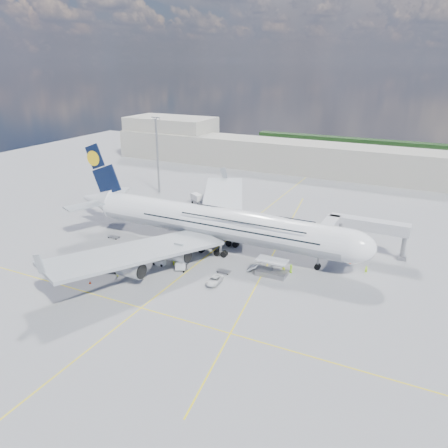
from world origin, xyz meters
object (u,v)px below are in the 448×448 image
at_px(cone_wing_left_outer, 193,209).
at_px(jet_bridge, 353,227).
at_px(dolly_nose_far, 224,271).
at_px(cone_wing_left_inner, 211,220).
at_px(crew_tug, 173,261).
at_px(airliner, 216,222).
at_px(catering_truck_outer, 198,200).
at_px(cone_wing_right_outer, 90,282).
at_px(catering_truck_inner, 179,220).
at_px(cone_nose, 350,262).
at_px(crew_loader, 283,270).
at_px(cone_tail, 141,221).
at_px(light_mast, 157,154).
at_px(cone_wing_right_inner, 126,258).
at_px(dolly_row_a, 113,271).
at_px(dolly_row_b, 156,259).
at_px(crew_wing, 117,272).
at_px(crew_nose, 366,270).
at_px(dolly_nose_near, 180,266).
at_px(service_van, 214,280).
at_px(cargo_loader, 271,270).
at_px(crew_van, 291,269).
at_px(dolly_back, 114,237).
at_px(dolly_row_c, 159,260).
at_px(baggage_tug, 159,262).

bearing_deg(cone_wing_left_outer, jet_bridge, -13.67).
height_order(dolly_nose_far, cone_wing_left_inner, cone_wing_left_inner).
bearing_deg(crew_tug, airliner, 82.87).
xyz_separation_m(catering_truck_outer, cone_wing_left_inner, (10.74, -11.69, -1.32)).
bearing_deg(cone_wing_right_outer, catering_truck_inner, 92.35).
bearing_deg(cone_nose, crew_loader, -135.41).
xyz_separation_m(cone_wing_left_inner, cone_wing_right_outer, (-5.01, -43.64, 0.02)).
bearing_deg(airliner, catering_truck_inner, 149.52).
bearing_deg(crew_tug, cone_tail, 153.70).
height_order(light_mast, cone_wing_right_outer, light_mast).
bearing_deg(cone_wing_right_inner, cone_wing_left_inner, 79.64).
relative_size(airliner, cone_wing_right_outer, 129.73).
bearing_deg(light_mast, cone_wing_left_outer, -30.64).
distance_m(dolly_row_a, dolly_row_b, 10.31).
bearing_deg(cone_wing_right_outer, jet_bridge, 40.25).
relative_size(dolly_row_b, crew_wing, 1.66).
height_order(crew_nose, cone_tail, crew_nose).
distance_m(airliner, catering_truck_inner, 20.12).
bearing_deg(crew_tug, dolly_nose_near, -15.63).
relative_size(service_van, cone_tail, 8.66).
height_order(light_mast, crew_loader, light_mast).
xyz_separation_m(cargo_loader, crew_tug, (-21.17, -4.98, -0.31)).
xyz_separation_m(crew_nose, crew_loader, (-15.76, -8.09, 0.13)).
xyz_separation_m(dolly_row_b, cone_wing_left_outer, (-10.31, 34.59, -0.06)).
bearing_deg(cone_wing_left_outer, service_van, -54.56).
xyz_separation_m(jet_bridge, light_mast, (-69.81, 24.06, 6.35)).
bearing_deg(crew_wing, crew_van, -64.28).
bearing_deg(jet_bridge, light_mast, 160.98).
distance_m(dolly_row_b, crew_van, 30.64).
bearing_deg(cone_tail, crew_tug, -40.06).
relative_size(jet_bridge, dolly_row_a, 6.15).
bearing_deg(light_mast, dolly_row_b, -56.72).
height_order(dolly_back, crew_van, crew_van).
distance_m(light_mast, catering_truck_inner, 36.30).
distance_m(light_mast, cone_tail, 33.06).
height_order(service_van, cone_nose, service_van).
bearing_deg(cargo_loader, cone_tail, 161.95).
xyz_separation_m(dolly_row_b, crew_wing, (-2.65, -10.30, 0.60)).
relative_size(dolly_back, crew_nose, 1.70).
distance_m(dolly_row_b, cone_wing_left_inner, 28.28).
height_order(dolly_row_b, crew_wing, crew_wing).
height_order(cone_wing_left_inner, cone_wing_left_outer, cone_wing_left_inner).
bearing_deg(light_mast, dolly_nose_near, -51.66).
bearing_deg(dolly_row_c, cone_tail, 155.30).
height_order(light_mast, dolly_nose_near, light_mast).
bearing_deg(dolly_row_a, dolly_back, 106.77).
xyz_separation_m(light_mast, dolly_row_c, (32.44, -47.84, -12.29)).
bearing_deg(cone_nose, baggage_tug, -152.82).
relative_size(crew_loader, cone_tail, 3.48).
distance_m(jet_bridge, cargo_loader, 22.93).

